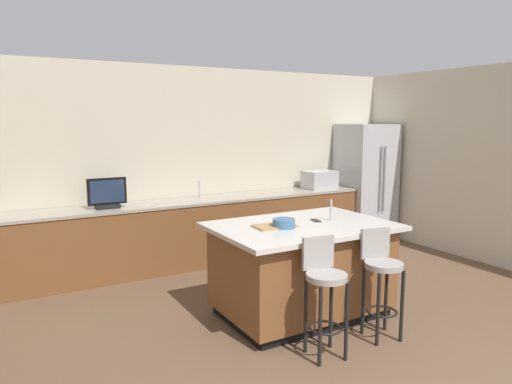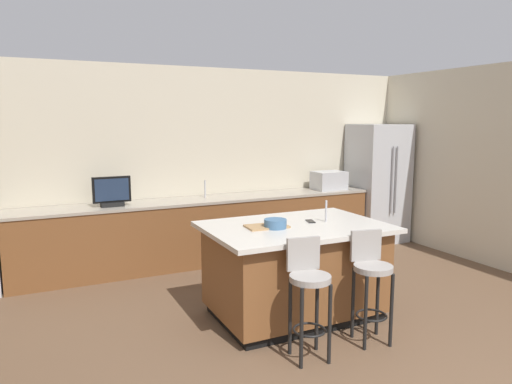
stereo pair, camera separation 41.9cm
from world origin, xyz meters
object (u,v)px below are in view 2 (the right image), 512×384
at_px(bar_stool_left, 308,288).
at_px(fruit_bowl, 275,224).
at_px(refrigerator, 377,183).
at_px(microwave, 329,180).
at_px(cell_phone, 310,221).
at_px(cutting_board, 267,226).
at_px(tv_monitor, 112,193).
at_px(kitchen_island, 295,269).
at_px(bar_stool_right, 371,276).

bearing_deg(bar_stool_left, fruit_bowl, 91.21).
bearing_deg(refrigerator, microwave, 176.21).
bearing_deg(cell_phone, cutting_board, -159.51).
relative_size(bar_stool_left, cutting_board, 2.50).
bearing_deg(cell_phone, tv_monitor, 146.47).
height_order(microwave, tv_monitor, tv_monitor).
xyz_separation_m(cell_phone, cutting_board, (-0.52, -0.03, 0.01)).
bearing_deg(microwave, refrigerator, -3.79).
height_order(kitchen_island, fruit_bowl, fruit_bowl).
height_order(kitchen_island, tv_monitor, tv_monitor).
distance_m(tv_monitor, cell_phone, 2.59).
relative_size(bar_stool_right, fruit_bowl, 4.56).
bearing_deg(fruit_bowl, bar_stool_right, -52.35).
distance_m(kitchen_island, cell_phone, 0.51).
bearing_deg(refrigerator, kitchen_island, -143.22).
bearing_deg(cutting_board, bar_stool_right, -52.04).
relative_size(tv_monitor, bar_stool_right, 0.47).
height_order(refrigerator, fruit_bowl, refrigerator).
bearing_deg(fruit_bowl, bar_stool_left, -96.90).
distance_m(microwave, bar_stool_right, 3.27).
bearing_deg(bar_stool_left, microwave, 61.36).
distance_m(microwave, bar_stool_left, 3.64).
distance_m(tv_monitor, cutting_board, 2.32).
height_order(refrigerator, cutting_board, refrigerator).
bearing_deg(kitchen_island, bar_stool_right, -67.11).
distance_m(microwave, fruit_bowl, 2.98).
relative_size(kitchen_island, fruit_bowl, 8.14).
distance_m(bar_stool_left, fruit_bowl, 0.85).
height_order(bar_stool_left, bar_stool_right, bar_stool_left).
distance_m(bar_stool_left, cell_phone, 1.07).
xyz_separation_m(fruit_bowl, cutting_board, (-0.06, 0.07, -0.03)).
bearing_deg(microwave, bar_stool_left, -126.75).
distance_m(bar_stool_right, cutting_board, 1.08).
bearing_deg(kitchen_island, fruit_bowl, -171.67).
bearing_deg(microwave, cell_phone, -128.33).
relative_size(fruit_bowl, cell_phone, 1.44).
relative_size(refrigerator, fruit_bowl, 8.75).
xyz_separation_m(microwave, tv_monitor, (-3.26, -0.05, 0.03)).
bearing_deg(cutting_board, bar_stool_left, -92.29).
relative_size(kitchen_island, refrigerator, 0.93).
xyz_separation_m(bar_stool_left, cell_phone, (0.55, 0.86, 0.34)).
bearing_deg(tv_monitor, refrigerator, -0.11).
bearing_deg(cutting_board, refrigerator, 33.55).
bearing_deg(refrigerator, fruit_bowl, -145.06).
xyz_separation_m(tv_monitor, cutting_board, (1.13, -2.02, -0.12)).
distance_m(bar_stool_right, fruit_bowl, 1.01).
xyz_separation_m(tv_monitor, cell_phone, (1.65, -1.99, -0.13)).
bearing_deg(microwave, tv_monitor, -179.09).
relative_size(tv_monitor, cell_phone, 3.08).
height_order(microwave, cell_phone, microwave).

